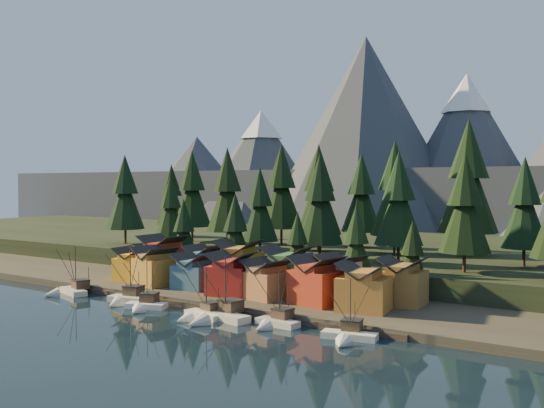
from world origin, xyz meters
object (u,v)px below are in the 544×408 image
Objects in this scene: boat_5 at (274,314)px; house_back_1 at (205,263)px; boat_0 at (69,284)px; boat_4 at (217,308)px; house_front_1 at (155,265)px; boat_3 at (200,308)px; house_front_0 at (134,263)px; house_back_0 at (163,256)px; boat_2 at (144,298)px; boat_6 at (348,328)px; boat_1 at (126,291)px.

house_back_1 is at bearing 152.57° from boat_5.
boat_5 is at bearing 18.75° from boat_0.
house_front_1 is at bearing 162.63° from boat_4.
boat_0 is 1.13× the size of boat_3.
house_front_1 is (-25.56, 14.64, 3.96)m from boat_3.
house_back_0 reaches higher than house_front_0.
house_front_1 is (-11.79, 14.74, 3.76)m from boat_2.
boat_2 is 42.21m from boat_6.
house_back_1 is at bearing 143.00° from boat_6.
boat_4 reaches higher than boat_5.
boat_2 reaches higher than boat_3.
boat_2 is at bearing -168.28° from boat_3.
boat_6 is at bearing -18.39° from boat_2.
house_front_1 is at bearing 161.48° from boat_3.
house_front_1 is 1.12× the size of house_back_1.
boat_3 is (21.27, -2.27, -0.45)m from boat_1.
boat_1 is 13.55m from house_front_1.
boat_1 is 49.70m from boat_6.
boat_0 is 29.36m from house_back_1.
house_back_0 is (7.53, 20.88, 4.53)m from boat_0.
boat_1 is 1.16× the size of boat_3.
boat_4 reaches higher than house_front_0.
boat_2 reaches higher than boat_5.
house_front_0 is at bearing 120.81° from boat_2.
boat_3 is 14.43m from boat_5.
house_back_1 is (-46.55, 21.51, 3.96)m from boat_6.
boat_6 is (49.69, -1.09, -0.42)m from boat_1.
house_front_1 is (-39.81, 12.36, 3.78)m from boat_5.
house_back_0 is at bearing 155.91° from boat_4.
boat_4 is 1.46× the size of house_back_1.
boat_2 is 1.25× the size of house_back_1.
boat_1 reaches higher than house_back_1.
boat_0 is 18.55m from house_front_1.
house_back_1 reaches higher than boat_3.
boat_3 is at bearing -33.59° from house_front_0.
boat_5 is at bearing 20.34° from boat_3.
boat_5 is 1.24× the size of house_front_0.
house_back_0 is at bearing 106.78° from boat_2.
house_front_0 is 17.25m from house_back_1.
boat_1 is 1.39× the size of house_front_0.
house_back_0 is (-34.56, 22.32, 4.50)m from boat_4.
boat_6 is (14.17, -1.10, -0.14)m from boat_5.
boat_4 is 1.22× the size of house_back_0.
boat_1 is 19.49m from house_front_0.
boat_3 is 38.50m from house_back_0.
boat_4 is (3.76, 0.25, 0.35)m from boat_3.
house_back_0 is at bearing -177.81° from house_back_1.
house_front_0 is at bearing 178.94° from house_front_1.
house_front_1 is at bearing 63.48° from boat_0.
boat_4 is 1.20× the size of boat_6.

